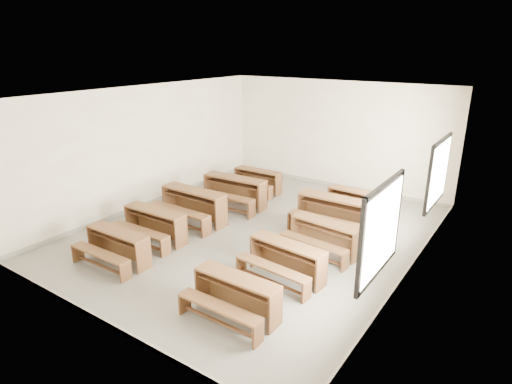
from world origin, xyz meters
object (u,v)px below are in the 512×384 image
Objects in this scene: desk_set_0 at (116,244)px; desk_set_2 at (193,203)px; desk_set_5 at (235,293)px; desk_set_1 at (154,223)px; desk_set_4 at (257,179)px; desk_set_6 at (286,258)px; desk_set_9 at (355,201)px; desk_set_8 at (335,212)px; desk_set_3 at (234,190)px; desk_set_7 at (324,235)px.

desk_set_2 is (-0.19, 2.44, 0.08)m from desk_set_0.
desk_set_0 is 0.99× the size of desk_set_5.
desk_set_4 is (0.00, 4.07, -0.03)m from desk_set_1.
desk_set_2 reaches higher than desk_set_6.
desk_set_9 is at bearing 97.09° from desk_set_6.
desk_set_4 is 3.38m from desk_set_8.
desk_set_3 is 4.98m from desk_set_5.
desk_set_8 is at bearing -24.27° from desk_set_4.
desk_set_1 is 4.15m from desk_set_8.
desk_set_5 is (3.23, -2.53, -0.08)m from desk_set_2.
desk_set_0 is 0.94× the size of desk_set_7.
desk_set_4 is at bearing 88.88° from desk_set_1.
desk_set_4 is at bearing 156.32° from desk_set_8.
desk_set_2 reaches higher than desk_set_5.
desk_set_6 is 3.66m from desk_set_9.
desk_set_7 reaches higher than desk_set_5.
desk_set_7 is at bearing 86.43° from desk_set_5.
desk_set_9 is at bearing 40.24° from desk_set_2.
desk_set_3 is at bearing 127.81° from desk_set_5.
desk_set_8 is at bearing 109.56° from desk_set_7.
desk_set_7 reaches higher than desk_set_9.
desk_set_1 is 3.75m from desk_set_7.
desk_set_6 is at bearing 3.17° from desk_set_1.
desk_set_7 is at bearing -22.45° from desk_set_3.
desk_set_2 is at bearing -91.65° from desk_set_4.
desk_set_6 is at bearing -41.87° from desk_set_3.
desk_set_0 is 0.94× the size of desk_set_1.
desk_set_1 is 5.02m from desk_set_9.
desk_set_3 is 1.15× the size of desk_set_6.
desk_set_8 reaches higher than desk_set_0.
desk_set_8 reaches higher than desk_set_5.
desk_set_9 is (-0.05, 5.14, -0.01)m from desk_set_5.
desk_set_2 is 3.46m from desk_set_6.
desk_set_2 is at bearing -155.68° from desk_set_8.
desk_set_3 is 2.94m from desk_set_8.
desk_set_7 is 2.32m from desk_set_9.
desk_set_8 reaches higher than desk_set_1.
desk_set_8 is 1.19× the size of desk_set_9.
desk_set_5 is 2.84m from desk_set_7.
desk_set_1 is 0.88× the size of desk_set_8.
desk_set_1 is 0.88× the size of desk_set_2.
desk_set_3 is at bearing 89.18° from desk_set_0.
desk_set_1 is at bearing -170.45° from desk_set_6.
desk_set_2 reaches higher than desk_set_3.
desk_set_3 reaches higher than desk_set_5.
desk_set_4 is 6.20m from desk_set_5.
desk_set_5 is at bearing -89.15° from desk_set_8.
desk_set_5 is at bearing -37.29° from desk_set_2.
desk_set_7 is at bearing 5.82° from desk_set_2.
desk_set_1 reaches higher than desk_set_5.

